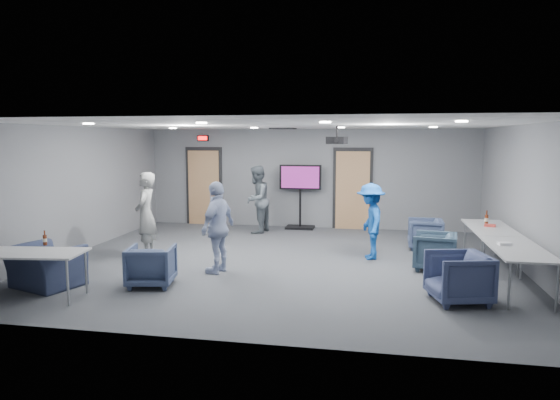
% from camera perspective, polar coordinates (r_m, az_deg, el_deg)
% --- Properties ---
extents(floor, '(9.00, 9.00, 0.00)m').
position_cam_1_polar(floor, '(10.01, 0.28, -7.06)').
color(floor, '#35383D').
rests_on(floor, ground).
extents(ceiling, '(9.00, 9.00, 0.00)m').
position_cam_1_polar(ceiling, '(9.71, 0.29, 8.58)').
color(ceiling, white).
rests_on(ceiling, wall_back).
extents(wall_back, '(9.00, 0.02, 2.70)m').
position_cam_1_polar(wall_back, '(13.71, 3.30, 2.47)').
color(wall_back, slate).
rests_on(wall_back, floor).
extents(wall_front, '(9.00, 0.02, 2.70)m').
position_cam_1_polar(wall_front, '(5.92, -6.74, -3.59)').
color(wall_front, slate).
rests_on(wall_front, floor).
extents(wall_left, '(0.02, 8.00, 2.70)m').
position_cam_1_polar(wall_left, '(11.47, -22.43, 1.06)').
color(wall_left, slate).
rests_on(wall_left, floor).
extents(wall_right, '(0.02, 8.00, 2.70)m').
position_cam_1_polar(wall_right, '(10.00, 26.56, 0.05)').
color(wall_right, slate).
rests_on(wall_right, floor).
extents(door_left, '(1.06, 0.17, 2.24)m').
position_cam_1_polar(door_left, '(14.38, -8.67, 1.49)').
color(door_left, black).
rests_on(door_left, wall_back).
extents(door_right, '(1.06, 0.17, 2.24)m').
position_cam_1_polar(door_right, '(13.58, 8.30, 1.17)').
color(door_right, black).
rests_on(door_right, wall_back).
extents(exit_sign, '(0.32, 0.08, 0.16)m').
position_cam_1_polar(exit_sign, '(14.30, -8.80, 7.00)').
color(exit_sign, black).
rests_on(exit_sign, wall_back).
extents(hvac_diffuser, '(0.60, 0.60, 0.03)m').
position_cam_1_polar(hvac_diffuser, '(12.56, 0.35, 8.16)').
color(hvac_diffuser, black).
rests_on(hvac_diffuser, ceiling).
extents(downlights, '(6.18, 3.78, 0.02)m').
position_cam_1_polar(downlights, '(9.71, 0.29, 8.50)').
color(downlights, white).
rests_on(downlights, ceiling).
extents(person_a, '(0.52, 0.70, 1.75)m').
position_cam_1_polar(person_a, '(10.68, -15.09, -1.61)').
color(person_a, gray).
rests_on(person_a, floor).
extents(person_b, '(0.80, 0.95, 1.75)m').
position_cam_1_polar(person_b, '(12.91, -2.68, 0.07)').
color(person_b, slate).
rests_on(person_b, floor).
extents(person_c, '(0.64, 1.05, 1.67)m').
position_cam_1_polar(person_c, '(9.13, -7.10, -3.11)').
color(person_c, '#A4B2D3').
rests_on(person_c, floor).
extents(person_d, '(0.73, 1.08, 1.54)m').
position_cam_1_polar(person_d, '(10.28, 10.30, -2.40)').
color(person_d, '#194FA5').
rests_on(person_d, floor).
extents(chair_right_a, '(0.77, 0.75, 0.68)m').
position_cam_1_polar(chair_right_a, '(11.53, 16.24, -3.74)').
color(chair_right_a, '#3B4867').
rests_on(chair_right_a, floor).
extents(chair_right_b, '(0.88, 0.86, 0.70)m').
position_cam_1_polar(chair_right_b, '(9.78, 17.25, -5.62)').
color(chair_right_b, '#324557').
rests_on(chair_right_b, floor).
extents(chair_right_c, '(1.00, 0.98, 0.75)m').
position_cam_1_polar(chair_right_c, '(7.98, 19.71, -8.34)').
color(chair_right_c, '#3A4264').
rests_on(chair_right_c, floor).
extents(chair_front_a, '(0.85, 0.87, 0.68)m').
position_cam_1_polar(chair_front_a, '(8.62, -14.50, -7.27)').
color(chair_front_a, '#3D4A6A').
rests_on(chair_front_a, floor).
extents(chair_front_b, '(1.30, 1.21, 0.69)m').
position_cam_1_polar(chair_front_b, '(9.14, -25.31, -6.89)').
color(chair_front_b, '#313955').
rests_on(chair_front_b, floor).
extents(table_right_a, '(0.78, 1.87, 0.73)m').
position_cam_1_polar(table_right_a, '(10.53, 22.87, -3.09)').
color(table_right_a, '#A6A8AB').
rests_on(table_right_a, floor).
extents(table_right_b, '(0.79, 1.89, 0.73)m').
position_cam_1_polar(table_right_b, '(8.72, 25.48, -5.23)').
color(table_right_b, '#A6A8AB').
rests_on(table_right_b, floor).
extents(table_front_left, '(1.91, 0.99, 0.73)m').
position_cam_1_polar(table_front_left, '(8.55, -27.34, -5.58)').
color(table_front_left, '#A6A8AB').
rests_on(table_front_left, floor).
extents(bottle_front, '(0.06, 0.06, 0.24)m').
position_cam_1_polar(bottle_front, '(8.89, -25.28, -4.13)').
color(bottle_front, '#57210E').
rests_on(bottle_front, table_front_left).
extents(bottle_right, '(0.08, 0.08, 0.29)m').
position_cam_1_polar(bottle_right, '(10.77, 22.53, -2.06)').
color(bottle_right, '#57210E').
rests_on(bottle_right, table_right_a).
extents(snack_box, '(0.24, 0.19, 0.05)m').
position_cam_1_polar(snack_box, '(10.57, 22.87, -2.69)').
color(snack_box, '#CB3B32').
rests_on(snack_box, table_right_a).
extents(wrapper, '(0.22, 0.16, 0.04)m').
position_cam_1_polar(wrapper, '(8.85, 24.29, -4.57)').
color(wrapper, silver).
rests_on(wrapper, table_right_b).
extents(tv_stand, '(1.13, 0.54, 1.74)m').
position_cam_1_polar(tv_stand, '(13.52, 2.33, 0.86)').
color(tv_stand, black).
rests_on(tv_stand, floor).
extents(projector, '(0.43, 0.40, 0.37)m').
position_cam_1_polar(projector, '(10.31, 6.52, 6.80)').
color(projector, black).
rests_on(projector, ceiling).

